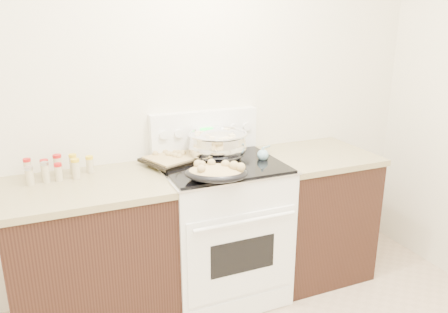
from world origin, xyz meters
TOP-DOWN VIEW (x-y plane):
  - room_shell at (0.00, 0.00)m, footprint 4.10×3.60m
  - counter_left at (-0.48, 1.43)m, footprint 0.93×0.67m
  - counter_right at (1.08, 1.43)m, footprint 0.73×0.67m
  - kitchen_range at (0.35, 1.42)m, footprint 0.78×0.73m
  - mixing_bowl at (0.37, 1.52)m, footprint 0.48×0.48m
  - roasting_pan at (0.21, 1.14)m, footprint 0.43×0.38m
  - baking_sheet at (0.12, 1.59)m, footprint 0.52×0.44m
  - wooden_spoon at (0.20, 1.37)m, footprint 0.04×0.29m
  - blue_ladle at (0.64, 1.39)m, footprint 0.19×0.22m
  - spice_jars at (-0.62, 1.60)m, footprint 0.39×0.15m

SIDE VIEW (x-z plane):
  - counter_left at x=-0.48m, z-range 0.00..0.92m
  - counter_right at x=1.08m, z-range 0.00..0.92m
  - kitchen_range at x=0.35m, z-range -0.12..1.10m
  - wooden_spoon at x=0.20m, z-range 0.93..0.98m
  - baking_sheet at x=0.12m, z-range 0.93..0.99m
  - blue_ladle at x=0.64m, z-range 0.93..1.02m
  - spice_jars at x=-0.62m, z-range 0.91..1.05m
  - roasting_pan at x=0.21m, z-range 0.93..1.05m
  - mixing_bowl at x=0.37m, z-range 0.92..1.15m
  - room_shell at x=0.00m, z-range 0.33..3.08m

